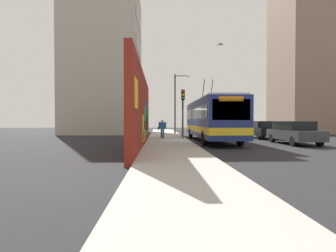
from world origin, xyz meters
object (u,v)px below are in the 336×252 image
at_px(parked_car_dark_gray, 294,132).
at_px(pedestrian_midblock, 162,127).
at_px(traffic_light, 183,106).
at_px(city_bus, 211,118).
at_px(parked_car_black, 261,129).
at_px(street_lamp, 177,100).

relative_size(parked_car_dark_gray, pedestrian_midblock, 3.01).
bearing_deg(traffic_light, city_bus, -109.93).
bearing_deg(city_bus, parked_car_dark_gray, -117.29).
xyz_separation_m(city_bus, parked_car_dark_gray, (-2.68, -5.20, -0.97)).
xyz_separation_m(city_bus, traffic_light, (0.78, 2.15, 1.04)).
xyz_separation_m(pedestrian_midblock, traffic_light, (-0.73, -1.66, 1.80)).
distance_m(city_bus, parked_car_dark_gray, 5.93).
bearing_deg(city_bus, pedestrian_midblock, 68.34).
bearing_deg(parked_car_black, street_lamp, 49.04).
bearing_deg(street_lamp, traffic_light, 179.42).
xyz_separation_m(parked_car_black, traffic_light, (-2.27, 7.35, 2.01)).
bearing_deg(city_bus, street_lamp, 12.44).
xyz_separation_m(parked_car_dark_gray, pedestrian_midblock, (4.20, 9.01, 0.21)).
bearing_deg(parked_car_dark_gray, city_bus, 62.71).
relative_size(city_bus, parked_car_dark_gray, 2.45).
distance_m(traffic_light, street_lamp, 8.65).
bearing_deg(parked_car_black, pedestrian_midblock, 99.68).
relative_size(parked_car_black, street_lamp, 0.63).
height_order(city_bus, parked_car_black, city_bus).
relative_size(pedestrian_midblock, street_lamp, 0.23).
bearing_deg(parked_car_black, traffic_light, 107.15).
xyz_separation_m(parked_car_black, pedestrian_midblock, (-1.54, 9.01, 0.22)).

